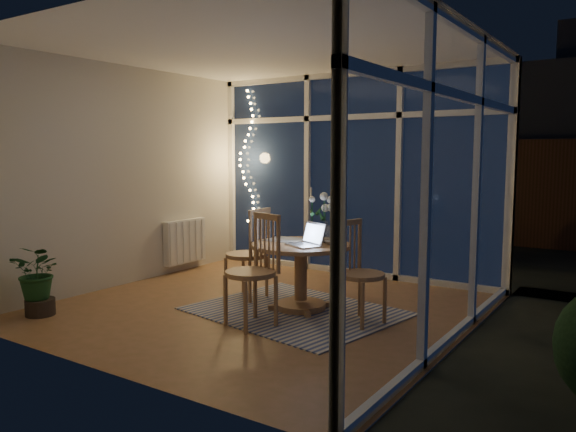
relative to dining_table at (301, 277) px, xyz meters
The scene contains 25 objects.
floor 0.52m from the dining_table, 155.61° to the right, with size 4.00×4.00×0.00m, color brown.
ceiling 2.30m from the dining_table, 155.61° to the right, with size 4.00×4.00×0.00m, color white.
wall_back 2.10m from the dining_table, 101.09° to the left, with size 4.00×0.04×2.60m, color beige.
wall_front 2.40m from the dining_table, 99.45° to the right, with size 4.00×0.04×2.60m, color beige.
wall_left 2.55m from the dining_table, behind, with size 0.04×4.00×2.60m, color beige.
wall_right 1.91m from the dining_table, ahead, with size 0.04×4.00×2.60m, color beige.
window_wall_back 2.07m from the dining_table, 101.33° to the left, with size 4.00×0.10×2.60m, color silver.
window_wall_right 1.87m from the dining_table, ahead, with size 0.10×4.00×2.60m, color silver.
radiator 2.42m from the dining_table, 162.24° to the left, with size 0.10×0.70×0.58m, color white.
fairy_lights 2.90m from the dining_table, 139.50° to the left, with size 0.24×0.10×1.85m, color #FAC164, non-canonical shape.
garden_patio 4.86m from the dining_table, 88.34° to the left, with size 12.00×6.00×0.10m, color black.
garden_fence 5.38m from the dining_table, 93.86° to the left, with size 11.00×0.08×1.80m, color #372214.
neighbour_roof 8.54m from the dining_table, 90.41° to the left, with size 7.00×3.00×2.20m, color #31343B.
garden_shrubs 3.44m from the dining_table, 109.72° to the left, with size 0.90×0.90×0.90m, color black.
rug 0.35m from the dining_table, 90.00° to the right, with size 1.92×1.54×0.01m, color beige.
dining_table is the anchor object (origin of this frame).
chair_left 0.75m from the dining_table, behind, with size 0.46×0.46×1.00m, color #A27049.
chair_right 0.74m from the dining_table, ahead, with size 0.45×0.45×0.97m, color #A27049.
chair_front 0.75m from the dining_table, 96.60° to the right, with size 0.48×0.48×1.04m, color #A27049.
laptop 0.48m from the dining_table, 47.52° to the right, with size 0.33×0.29×0.24m, color silver, non-canonical shape.
flower_vase 0.52m from the dining_table, 52.69° to the left, with size 0.20×0.20×0.21m, color white.
bowl 0.48m from the dining_table, 21.43° to the left, with size 0.15×0.15×0.04m, color white.
newspapers 0.43m from the dining_table, 158.07° to the left, with size 0.37×0.28×0.01m, color silver.
phone 0.35m from the dining_table, 129.35° to the right, with size 0.12×0.06×0.01m, color black.
potted_plant 2.55m from the dining_table, 141.95° to the right, with size 0.54×0.47×0.76m, color #17411D.
Camera 1 is at (3.31, -4.52, 1.57)m, focal length 35.00 mm.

